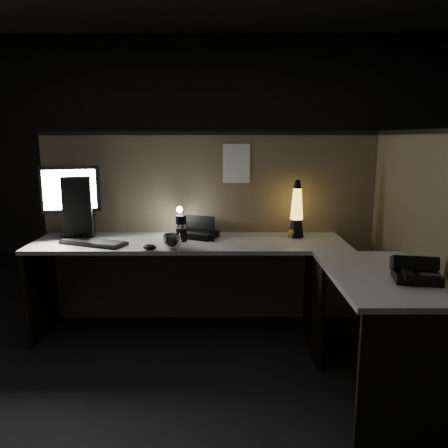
{
  "coord_description": "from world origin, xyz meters",
  "views": [
    {
      "loc": [
        0.1,
        -2.54,
        1.48
      ],
      "look_at": [
        0.1,
        0.35,
        0.91
      ],
      "focal_mm": 35.0,
      "sensor_mm": 36.0,
      "label": 1
    }
  ],
  "objects_px": {
    "lava_lamp": "(297,214)",
    "desk_phone": "(415,271)",
    "keyboard": "(93,243)",
    "monitor": "(71,195)",
    "pc_tower": "(80,205)"
  },
  "relations": [
    {
      "from": "lava_lamp",
      "to": "desk_phone",
      "type": "bearing_deg",
      "value": -65.8
    },
    {
      "from": "keyboard",
      "to": "desk_phone",
      "type": "height_order",
      "value": "desk_phone"
    },
    {
      "from": "keyboard",
      "to": "lava_lamp",
      "type": "relative_size",
      "value": 1.1
    },
    {
      "from": "monitor",
      "to": "desk_phone",
      "type": "bearing_deg",
      "value": -43.11
    },
    {
      "from": "pc_tower",
      "to": "lava_lamp",
      "type": "distance_m",
      "value": 1.68
    },
    {
      "from": "monitor",
      "to": "keyboard",
      "type": "bearing_deg",
      "value": -62.6
    },
    {
      "from": "monitor",
      "to": "lava_lamp",
      "type": "distance_m",
      "value": 1.7
    },
    {
      "from": "pc_tower",
      "to": "keyboard",
      "type": "relative_size",
      "value": 0.98
    },
    {
      "from": "desk_phone",
      "to": "pc_tower",
      "type": "bearing_deg",
      "value": 164.23
    },
    {
      "from": "desk_phone",
      "to": "keyboard",
      "type": "bearing_deg",
      "value": 169.6
    },
    {
      "from": "desk_phone",
      "to": "monitor",
      "type": "bearing_deg",
      "value": 166.96
    },
    {
      "from": "lava_lamp",
      "to": "desk_phone",
      "type": "height_order",
      "value": "lava_lamp"
    },
    {
      "from": "keyboard",
      "to": "lava_lamp",
      "type": "height_order",
      "value": "lava_lamp"
    },
    {
      "from": "pc_tower",
      "to": "monitor",
      "type": "height_order",
      "value": "monitor"
    },
    {
      "from": "pc_tower",
      "to": "lava_lamp",
      "type": "height_order",
      "value": "pc_tower"
    }
  ]
}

